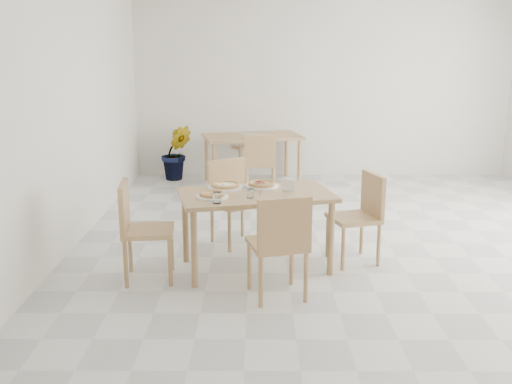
{
  "coord_description": "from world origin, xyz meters",
  "views": [
    {
      "loc": [
        -1.03,
        -6.19,
        2.11
      ],
      "look_at": [
        -1.05,
        -0.74,
        0.76
      ],
      "focal_mm": 42.0,
      "sensor_mm": 36.0,
      "label": 1
    }
  ],
  "objects_px": {
    "chair_west": "(138,224)",
    "chair_back_n": "(241,141)",
    "tumbler_a": "(217,198)",
    "plate_margherita": "(212,197)",
    "plate_pepperoni": "(262,186)",
    "pizza_pepperoni": "(262,184)",
    "tumbler_b": "(250,193)",
    "second_table": "(252,141)",
    "plate_mushroom": "(225,187)",
    "pizza_margherita": "(212,194)",
    "main_table": "(256,202)",
    "pizza_mushroom": "(225,185)",
    "chair_east": "(362,211)",
    "chair_back_s": "(260,160)",
    "plate_empty": "(251,135)",
    "chair_north": "(232,195)",
    "chair_south": "(280,240)",
    "potted_plant": "(176,152)",
    "napkin_holder": "(288,185)"
  },
  "relations": [
    {
      "from": "main_table",
      "to": "tumbler_b",
      "type": "bearing_deg",
      "value": -118.81
    },
    {
      "from": "chair_east",
      "to": "tumbler_b",
      "type": "height_order",
      "value": "chair_east"
    },
    {
      "from": "chair_north",
      "to": "pizza_mushroom",
      "type": "bearing_deg",
      "value": -125.72
    },
    {
      "from": "plate_pepperoni",
      "to": "chair_east",
      "type": "bearing_deg",
      "value": -1.75
    },
    {
      "from": "pizza_margherita",
      "to": "pizza_mushroom",
      "type": "relative_size",
      "value": 0.69
    },
    {
      "from": "second_table",
      "to": "plate_empty",
      "type": "bearing_deg",
      "value": -114.72
    },
    {
      "from": "chair_east",
      "to": "plate_margherita",
      "type": "xyz_separation_m",
      "value": [
        -1.44,
        -0.38,
        0.25
      ]
    },
    {
      "from": "chair_back_s",
      "to": "plate_empty",
      "type": "distance_m",
      "value": 0.78
    },
    {
      "from": "plate_pepperoni",
      "to": "napkin_holder",
      "type": "bearing_deg",
      "value": -35.13
    },
    {
      "from": "tumbler_b",
      "to": "potted_plant",
      "type": "height_order",
      "value": "potted_plant"
    },
    {
      "from": "plate_pepperoni",
      "to": "chair_back_n",
      "type": "bearing_deg",
      "value": 94.37
    },
    {
      "from": "plate_mushroom",
      "to": "pizza_margherita",
      "type": "xyz_separation_m",
      "value": [
        -0.1,
        -0.36,
        0.02
      ]
    },
    {
      "from": "pizza_margherita",
      "to": "plate_mushroom",
      "type": "bearing_deg",
      "value": 74.52
    },
    {
      "from": "chair_south",
      "to": "chair_back_s",
      "type": "height_order",
      "value": "chair_south"
    },
    {
      "from": "pizza_margherita",
      "to": "main_table",
      "type": "bearing_deg",
      "value": 24.0
    },
    {
      "from": "napkin_holder",
      "to": "potted_plant",
      "type": "distance_m",
      "value": 4.16
    },
    {
      "from": "plate_mushroom",
      "to": "potted_plant",
      "type": "bearing_deg",
      "value": 104.76
    },
    {
      "from": "chair_back_s",
      "to": "chair_west",
      "type": "bearing_deg",
      "value": 71.11
    },
    {
      "from": "second_table",
      "to": "chair_back_s",
      "type": "distance_m",
      "value": 0.8
    },
    {
      "from": "chair_west",
      "to": "chair_back_n",
      "type": "bearing_deg",
      "value": -15.66
    },
    {
      "from": "chair_north",
      "to": "chair_west",
      "type": "bearing_deg",
      "value": -158.7
    },
    {
      "from": "chair_west",
      "to": "chair_back_s",
      "type": "height_order",
      "value": "chair_west"
    },
    {
      "from": "pizza_margherita",
      "to": "plate_empty",
      "type": "xyz_separation_m",
      "value": [
        0.32,
        3.77,
        -0.02
      ]
    },
    {
      "from": "tumbler_b",
      "to": "second_table",
      "type": "xyz_separation_m",
      "value": [
        -0.02,
        3.83,
        -0.13
      ]
    },
    {
      "from": "plate_pepperoni",
      "to": "tumbler_a",
      "type": "relative_size",
      "value": 3.34
    },
    {
      "from": "tumbler_a",
      "to": "chair_back_n",
      "type": "height_order",
      "value": "chair_back_n"
    },
    {
      "from": "tumbler_a",
      "to": "plate_empty",
      "type": "height_order",
      "value": "tumbler_a"
    },
    {
      "from": "main_table",
      "to": "chair_east",
      "type": "xyz_separation_m",
      "value": [
        1.04,
        0.21,
        -0.15
      ]
    },
    {
      "from": "pizza_margherita",
      "to": "chair_north",
      "type": "bearing_deg",
      "value": 81.81
    },
    {
      "from": "chair_west",
      "to": "chair_back_n",
      "type": "distance_m",
      "value": 4.78
    },
    {
      "from": "chair_west",
      "to": "pizza_pepperoni",
      "type": "height_order",
      "value": "chair_west"
    },
    {
      "from": "tumbler_b",
      "to": "pizza_mushroom",
      "type": "bearing_deg",
      "value": 123.48
    },
    {
      "from": "plate_empty",
      "to": "tumbler_b",
      "type": "bearing_deg",
      "value": -89.55
    },
    {
      "from": "chair_east",
      "to": "napkin_holder",
      "type": "relative_size",
      "value": 7.08
    },
    {
      "from": "main_table",
      "to": "tumbler_a",
      "type": "height_order",
      "value": "tumbler_a"
    },
    {
      "from": "pizza_mushroom",
      "to": "chair_south",
      "type": "bearing_deg",
      "value": -61.36
    },
    {
      "from": "chair_east",
      "to": "second_table",
      "type": "distance_m",
      "value": 3.61
    },
    {
      "from": "main_table",
      "to": "plate_pepperoni",
      "type": "relative_size",
      "value": 4.68
    },
    {
      "from": "plate_pepperoni",
      "to": "pizza_pepperoni",
      "type": "distance_m",
      "value": 0.02
    },
    {
      "from": "main_table",
      "to": "plate_mushroom",
      "type": "xyz_separation_m",
      "value": [
        -0.3,
        0.19,
        0.1
      ]
    },
    {
      "from": "second_table",
      "to": "potted_plant",
      "type": "xyz_separation_m",
      "value": [
        -1.2,
        0.25,
        -0.23
      ]
    },
    {
      "from": "plate_mushroom",
      "to": "napkin_holder",
      "type": "bearing_deg",
      "value": -11.86
    },
    {
      "from": "plate_margherita",
      "to": "plate_empty",
      "type": "bearing_deg",
      "value": 85.15
    },
    {
      "from": "pizza_pepperoni",
      "to": "plate_mushroom",
      "type": "bearing_deg",
      "value": -172.0
    },
    {
      "from": "chair_back_s",
      "to": "chair_east",
      "type": "bearing_deg",
      "value": 111.03
    },
    {
      "from": "second_table",
      "to": "chair_west",
      "type": "bearing_deg",
      "value": -118.23
    },
    {
      "from": "main_table",
      "to": "tumbler_b",
      "type": "height_order",
      "value": "tumbler_b"
    },
    {
      "from": "tumbler_a",
      "to": "plate_margherita",
      "type": "bearing_deg",
      "value": 106.38
    },
    {
      "from": "main_table",
      "to": "pizza_mushroom",
      "type": "bearing_deg",
      "value": 134.64
    },
    {
      "from": "napkin_holder",
      "to": "chair_back_s",
      "type": "bearing_deg",
      "value": 95.69
    }
  ]
}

